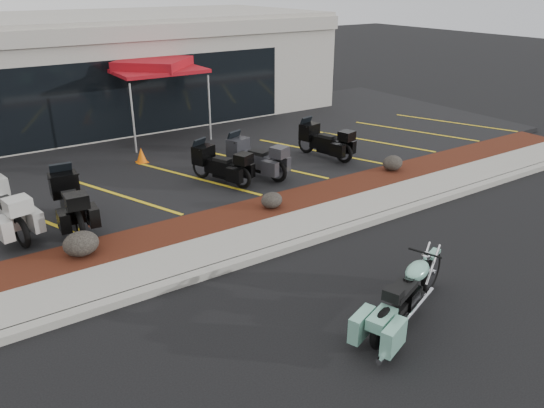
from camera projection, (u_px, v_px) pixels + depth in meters
ground at (320, 266)px, 10.48m from camera, size 90.00×90.00×0.00m
curb at (293, 245)px, 11.14m from camera, size 24.00×0.25×0.15m
sidewalk at (274, 233)px, 11.67m from camera, size 24.00×1.20×0.15m
mulch_bed at (246, 214)px, 12.59m from camera, size 24.00×1.20×0.16m
upper_lot at (158, 156)px, 16.72m from camera, size 26.00×9.60×0.15m
dealership_building at (91, 68)px, 20.77m from camera, size 18.00×8.16×4.00m
boulder_left at (81, 244)px, 10.49m from camera, size 0.70×0.59×0.50m
boulder_mid at (272, 200)px, 12.70m from camera, size 0.54×0.45×0.38m
boulder_right at (393, 163)px, 15.18m from camera, size 0.61×0.51×0.43m
hero_cruiser at (432, 266)px, 9.48m from camera, size 2.92×1.66×1.00m
touring_black_front at (64, 189)px, 12.23m from camera, size 0.96×2.19×1.25m
touring_black_mid at (201, 158)px, 14.49m from camera, size 1.42×2.08×1.13m
touring_grey at (235, 151)px, 14.99m from camera, size 1.43×2.19×1.19m
touring_black_rear at (306, 135)px, 16.59m from camera, size 1.22×2.12×1.16m
traffic_cone at (141, 155)px, 15.85m from camera, size 0.35×0.35×0.46m
popup_canopy at (153, 66)px, 17.60m from camera, size 3.57×3.57×2.65m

